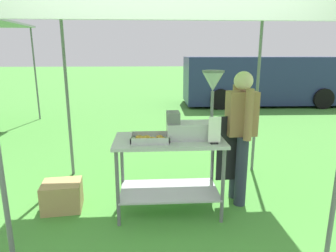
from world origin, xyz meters
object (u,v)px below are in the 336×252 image
stall_canopy (169,11)px  menu_sign (215,132)px  donut_cart (169,159)px  supply_crate (62,196)px  vendor (240,131)px  donut_fryer (196,116)px  van_navy (263,80)px  donut_tray (150,139)px

stall_canopy → menu_sign: bearing=-34.0°
donut_cart → supply_crate: donut_cart is taller
menu_sign → vendor: size_ratio=0.18×
donut_fryer → van_navy: size_ratio=0.13×
supply_crate → van_navy: size_ratio=0.09×
donut_cart → supply_crate: 1.35m
stall_canopy → donut_cart: stall_canopy is taller
donut_cart → van_navy: van_navy is taller
donut_cart → menu_sign: menu_sign is taller
donut_cart → supply_crate: size_ratio=2.53×
donut_cart → vendor: (0.86, 0.20, 0.26)m
supply_crate → donut_cart: bearing=-5.5°
donut_tray → supply_crate: (-1.05, 0.20, -0.74)m
donut_tray → supply_crate: bearing=169.2°
donut_cart → donut_tray: size_ratio=2.95×
vendor → supply_crate: 2.25m
donut_cart → supply_crate: (-1.26, 0.12, -0.48)m
donut_cart → van_navy: bearing=62.3°
donut_cart → stall_canopy: bearing=90.0°
donut_fryer → vendor: 0.64m
donut_fryer → supply_crate: size_ratio=1.56×
stall_canopy → donut_fryer: (0.30, -0.08, -1.10)m
donut_fryer → menu_sign: 0.31m
supply_crate → van_navy: bearing=54.6°
donut_fryer → supply_crate: (-1.56, 0.10, -0.96)m
donut_tray → donut_fryer: bearing=10.4°
supply_crate → van_navy: 8.85m
stall_canopy → donut_cart: bearing=-90.0°
donut_cart → donut_tray: 0.35m
donut_tray → van_navy: (4.06, 7.39, -0.03)m
donut_fryer → menu_sign: (0.16, -0.23, -0.12)m
vendor → van_navy: (2.98, 7.11, -0.02)m
donut_cart → vendor: 0.92m
donut_tray → vendor: vendor is taller
menu_sign → vendor: bearing=45.8°
donut_fryer → vendor: bearing=18.0°
stall_canopy → vendor: size_ratio=1.86×
stall_canopy → menu_sign: 1.34m
donut_fryer → vendor: (0.57, 0.18, -0.23)m
stall_canopy → supply_crate: size_ratio=6.24×
donut_tray → donut_fryer: 0.57m
donut_tray → stall_canopy: bearing=39.4°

